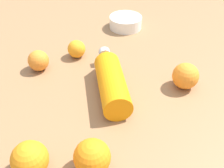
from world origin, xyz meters
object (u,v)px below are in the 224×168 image
object	(u,v)px
orange_0	(186,76)
orange_3	(30,159)
water_bottle	(111,79)
orange_1	(92,157)
ceramic_bowl	(126,22)
orange_4	(77,49)
orange_2	(38,61)

from	to	relation	value
orange_0	orange_3	xyz separation A→B (m)	(0.48, 0.04, 0.00)
water_bottle	orange_3	xyz separation A→B (m)	(0.29, 0.14, 0.00)
orange_1	ceramic_bowl	xyz separation A→B (m)	(-0.44, -0.51, -0.02)
orange_0	orange_1	xyz separation A→B (m)	(0.37, 0.10, 0.00)
water_bottle	orange_4	bearing A→B (deg)	24.63
water_bottle	orange_3	world-z (taller)	orange_3
orange_2	orange_3	bearing A→B (deg)	66.69
orange_1	orange_2	size ratio (longest dim) A/B	1.20
orange_1	orange_3	xyz separation A→B (m)	(0.11, -0.07, -0.00)
orange_1	orange_4	xyz separation A→B (m)	(-0.18, -0.42, -0.01)
orange_0	orange_3	distance (m)	0.49
orange_1	orange_2	distance (m)	0.42
orange_3	orange_4	xyz separation A→B (m)	(-0.29, -0.36, -0.01)
orange_1	ceramic_bowl	world-z (taller)	orange_1
orange_1	ceramic_bowl	distance (m)	0.68
water_bottle	ceramic_bowl	bearing A→B (deg)	-17.04
orange_0	orange_4	xyz separation A→B (m)	(0.19, -0.32, -0.01)
water_bottle	orange_2	world-z (taller)	water_bottle
orange_2	ceramic_bowl	bearing A→B (deg)	-167.25
water_bottle	orange_0	bearing A→B (deg)	-94.99
ceramic_bowl	orange_1	bearing A→B (deg)	49.14
orange_0	orange_2	world-z (taller)	orange_0
orange_3	ceramic_bowl	size ratio (longest dim) A/B	0.62
orange_0	orange_3	world-z (taller)	orange_3
orange_2	ceramic_bowl	distance (m)	0.41
orange_2	orange_4	xyz separation A→B (m)	(-0.14, -0.00, -0.00)
orange_3	orange_4	bearing A→B (deg)	-129.00
water_bottle	orange_3	distance (m)	0.33
orange_2	orange_4	bearing A→B (deg)	-178.98
orange_1	orange_0	bearing A→B (deg)	-164.49
orange_4	orange_0	bearing A→B (deg)	121.22
orange_0	ceramic_bowl	distance (m)	0.42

